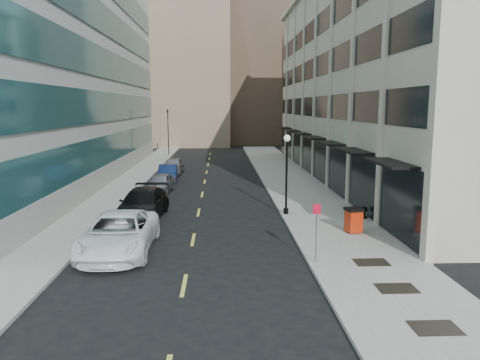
{
  "coord_description": "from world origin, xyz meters",
  "views": [
    {
      "loc": [
        1.37,
        -14.52,
        6.55
      ],
      "look_at": [
        2.33,
        8.05,
        2.97
      ],
      "focal_mm": 35.0,
      "sensor_mm": 36.0,
      "label": 1
    }
  ],
  "objects": [
    {
      "name": "car_white_van",
      "position": [
        -3.2,
        6.0,
        0.89
      ],
      "size": [
        2.96,
        6.41,
        1.78
      ],
      "primitive_type": "imported",
      "rotation": [
        0.0,
        0.0,
        0.0
      ],
      "color": "white",
      "rests_on": "ground"
    },
    {
      "name": "grate_mid",
      "position": [
        7.6,
        1.0,
        0.15
      ],
      "size": [
        1.4,
        1.0,
        0.01
      ],
      "primitive_type": "cube",
      "color": "black",
      "rests_on": "sidewalk_right"
    },
    {
      "name": "skyline_stone",
      "position": [
        18.0,
        66.0,
        10.0
      ],
      "size": [
        10.0,
        14.0,
        20.0
      ],
      "primitive_type": "cube",
      "color": "beige",
      "rests_on": "ground"
    },
    {
      "name": "grate_far",
      "position": [
        7.6,
        3.8,
        0.15
      ],
      "size": [
        1.4,
        1.0,
        0.01
      ],
      "primitive_type": "cube",
      "color": "black",
      "rests_on": "sidewalk_right"
    },
    {
      "name": "car_silver_sedan",
      "position": [
        -3.2,
        21.0,
        0.73
      ],
      "size": [
        2.19,
        4.43,
        1.45
      ],
      "primitive_type": "imported",
      "rotation": [
        0.0,
        0.0,
        -0.11
      ],
      "color": "gray",
      "rests_on": "ground"
    },
    {
      "name": "sidewalk_right",
      "position": [
        7.5,
        20.0,
        0.07
      ],
      "size": [
        5.0,
        80.0,
        0.15
      ],
      "primitive_type": "cube",
      "color": "gray",
      "rests_on": "ground"
    },
    {
      "name": "skyline_tan_near",
      "position": [
        -4.0,
        68.0,
        14.0
      ],
      "size": [
        14.0,
        18.0,
        28.0
      ],
      "primitive_type": "cube",
      "color": "#826A55",
      "rests_on": "ground"
    },
    {
      "name": "building_left",
      "position": [
        -15.95,
        27.0,
        9.99
      ],
      "size": [
        16.14,
        46.0,
        20.0
      ],
      "color": "beige",
      "rests_on": "ground"
    },
    {
      "name": "trash_bin",
      "position": [
        8.14,
        8.39,
        0.84
      ],
      "size": [
        0.94,
        0.97,
        1.29
      ],
      "rotation": [
        0.0,
        0.0,
        0.22
      ],
      "color": "#B7260C",
      "rests_on": "sidewalk_right"
    },
    {
      "name": "sign_post",
      "position": [
        5.3,
        3.95,
        1.83
      ],
      "size": [
        0.31,
        0.07,
        2.64
      ],
      "rotation": [
        0.0,
        0.0,
        -0.06
      ],
      "color": "slate",
      "rests_on": "sidewalk_right"
    },
    {
      "name": "lamppost",
      "position": [
        5.3,
        12.78,
        3.0
      ],
      "size": [
        0.4,
        0.4,
        4.85
      ],
      "color": "black",
      "rests_on": "sidewalk_right"
    },
    {
      "name": "car_grey_sedan",
      "position": [
        -3.2,
        30.98,
        0.79
      ],
      "size": [
        2.04,
        4.71,
        1.58
      ],
      "primitive_type": "imported",
      "rotation": [
        0.0,
        0.0,
        -0.04
      ],
      "color": "slate",
      "rests_on": "ground"
    },
    {
      "name": "car_blue_sedan",
      "position": [
        -3.2,
        26.06,
        0.74
      ],
      "size": [
        1.81,
        4.58,
        1.48
      ],
      "primitive_type": "imported",
      "rotation": [
        0.0,
        0.0,
        0.06
      ],
      "color": "#121F47",
      "rests_on": "ground"
    },
    {
      "name": "road_centerline",
      "position": [
        0.0,
        17.0,
        0.01
      ],
      "size": [
        0.15,
        68.2,
        0.01
      ],
      "color": "#D8CC4C",
      "rests_on": "ground"
    },
    {
      "name": "grate_near",
      "position": [
        7.6,
        -2.0,
        0.15
      ],
      "size": [
        1.4,
        1.0,
        0.01
      ],
      "primitive_type": "cube",
      "color": "black",
      "rests_on": "sidewalk_right"
    },
    {
      "name": "car_black_pickup",
      "position": [
        -3.2,
        12.54,
        0.87
      ],
      "size": [
        2.77,
        6.1,
        1.73
      ],
      "primitive_type": "imported",
      "rotation": [
        0.0,
        0.0,
        -0.06
      ],
      "color": "black",
      "rests_on": "ground"
    },
    {
      "name": "building_right",
      "position": [
        16.94,
        26.99,
        8.99
      ],
      "size": [
        15.3,
        46.5,
        18.25
      ],
      "color": "beige",
      "rests_on": "ground"
    },
    {
      "name": "urn_planter",
      "position": [
        9.6,
        11.5,
        0.57
      ],
      "size": [
        0.5,
        0.5,
        0.69
      ],
      "rotation": [
        0.0,
        0.0,
        0.22
      ],
      "color": "black",
      "rests_on": "sidewalk_right"
    },
    {
      "name": "skyline_brown",
      "position": [
        8.0,
        72.0,
        17.0
      ],
      "size": [
        12.0,
        16.0,
        34.0
      ],
      "primitive_type": "cube",
      "color": "brown",
      "rests_on": "ground"
    },
    {
      "name": "traffic_signal",
      "position": [
        -5.5,
        48.0,
        5.72
      ],
      "size": [
        0.66,
        0.66,
        6.98
      ],
      "color": "black",
      "rests_on": "ground"
    },
    {
      "name": "ground",
      "position": [
        0.0,
        0.0,
        0.0
      ],
      "size": [
        160.0,
        160.0,
        0.0
      ],
      "primitive_type": "plane",
      "color": "black",
      "rests_on": "ground"
    },
    {
      "name": "sidewalk_left",
      "position": [
        -6.5,
        20.0,
        0.07
      ],
      "size": [
        3.0,
        80.0,
        0.15
      ],
      "primitive_type": "cube",
      "color": "gray",
      "rests_on": "ground"
    },
    {
      "name": "skyline_tan_far",
      "position": [
        -14.0,
        78.0,
        11.0
      ],
      "size": [
        12.0,
        14.0,
        22.0
      ],
      "primitive_type": "cube",
      "color": "#826A55",
      "rests_on": "ground"
    }
  ]
}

